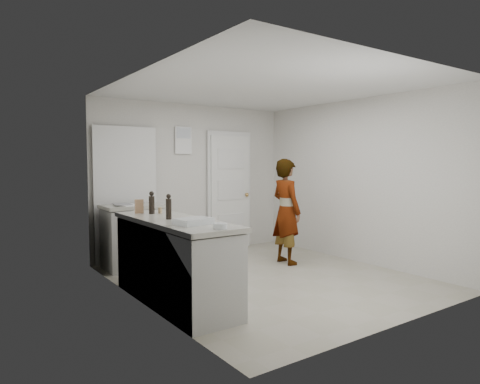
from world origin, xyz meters
TOP-DOWN VIEW (x-y plane):
  - ground at (0.00, 0.00)m, footprint 4.00×4.00m
  - room_shell at (-0.17, 1.95)m, footprint 4.00×4.00m
  - main_counter at (-1.45, -0.20)m, footprint 0.64×1.96m
  - side_counter at (-1.25, 1.55)m, footprint 0.84×0.61m
  - person at (0.77, 0.50)m, footprint 0.42×0.61m
  - cake_mix_box at (-1.56, 0.51)m, footprint 0.11×0.07m
  - spice_jar at (-1.35, 0.37)m, footprint 0.05×0.05m
  - oil_cruet_a at (-1.46, 0.36)m, footprint 0.07×0.07m
  - oil_cruet_b at (-1.50, -0.18)m, footprint 0.06×0.06m
  - baking_dish at (-1.47, -0.67)m, footprint 0.39×0.30m
  - egg_bowl at (-1.40, -1.06)m, footprint 0.13×0.13m
  - papers at (-1.33, 1.51)m, footprint 0.34×0.40m

SIDE VIEW (x-z plane):
  - ground at x=0.00m, z-range 0.00..0.00m
  - main_counter at x=-1.45m, z-range -0.04..0.89m
  - side_counter at x=-1.25m, z-range -0.03..0.89m
  - person at x=0.77m, z-range 0.00..1.59m
  - papers at x=-1.33m, z-range 0.93..0.94m
  - egg_bowl at x=-1.40m, z-range 0.92..0.98m
  - baking_dish at x=-1.47m, z-range 0.92..0.98m
  - spice_jar at x=-1.35m, z-range 0.93..1.00m
  - cake_mix_box at x=-1.56m, z-range 0.93..1.09m
  - room_shell at x=-0.17m, z-range -0.98..3.02m
  - oil_cruet_a at x=-1.46m, z-range 0.92..1.19m
  - oil_cruet_b at x=-1.50m, z-range 0.92..1.19m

